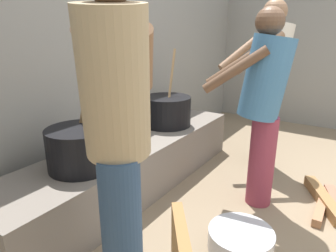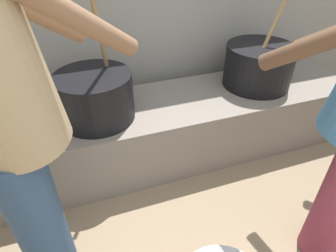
{
  "view_description": "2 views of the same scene",
  "coord_description": "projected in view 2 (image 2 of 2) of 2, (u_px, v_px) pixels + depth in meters",
  "views": [
    {
      "loc": [
        -2.04,
        0.2,
        1.34
      ],
      "look_at": [
        -0.28,
        1.37,
        0.67
      ],
      "focal_mm": 31.65,
      "sensor_mm": 36.0,
      "label": 1
    },
    {
      "loc": [
        -0.9,
        0.2,
        1.45
      ],
      "look_at": [
        -0.58,
        1.11,
        0.75
      ],
      "focal_mm": 31.08,
      "sensor_mm": 36.0,
      "label": 2
    }
  ],
  "objects": [
    {
      "name": "cook_in_tan_shirt",
      "position": [
        5.0,
        111.0,
        0.9
      ],
      "size": [
        0.73,
        0.67,
        1.66
      ],
      "color": "navy",
      "rests_on": "ground_plane"
    },
    {
      "name": "cooking_pot_main",
      "position": [
        258.0,
        66.0,
        2.05
      ],
      "size": [
        0.47,
        0.47,
        0.74
      ],
      "color": "black",
      "rests_on": "hearth_ledge"
    },
    {
      "name": "hearth_ledge",
      "position": [
        182.0,
        125.0,
        2.09
      ],
      "size": [
        2.55,
        0.6,
        0.44
      ],
      "primitive_type": "cube",
      "color": "slate",
      "rests_on": "ground_plane"
    },
    {
      "name": "cooking_pot_secondary",
      "position": [
        95.0,
        97.0,
        1.7
      ],
      "size": [
        0.45,
        0.45,
        0.74
      ],
      "color": "black",
      "rests_on": "hearth_ledge"
    }
  ]
}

